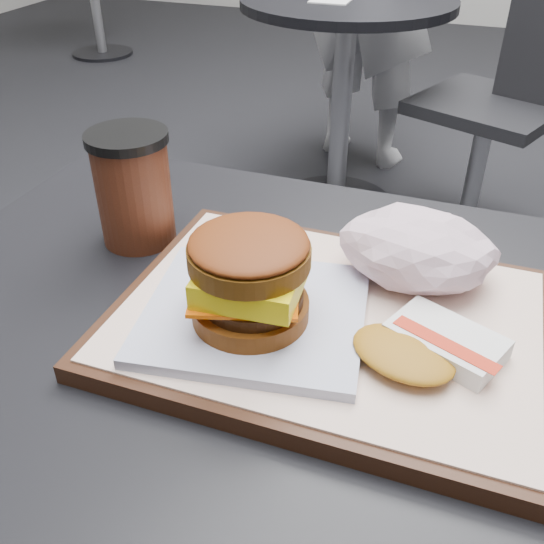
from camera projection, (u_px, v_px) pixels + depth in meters
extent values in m
cube|color=black|center=(285.00, 347.00, 0.56)|extent=(0.80, 0.60, 0.04)
cube|color=black|center=(328.00, 322.00, 0.55)|extent=(0.38, 0.28, 0.02)
cube|color=silver|center=(328.00, 314.00, 0.54)|extent=(0.36, 0.26, 0.00)
cube|color=white|center=(255.00, 314.00, 0.53)|extent=(0.21, 0.20, 0.01)
cylinder|color=brown|center=(250.00, 308.00, 0.52)|extent=(0.11, 0.11, 0.02)
cylinder|color=#371908|center=(252.00, 295.00, 0.51)|extent=(0.10, 0.10, 0.01)
cube|color=#F66108|center=(246.00, 286.00, 0.51)|extent=(0.11, 0.11, 0.00)
cube|color=#FFEC10|center=(252.00, 277.00, 0.49)|extent=(0.09, 0.09, 0.02)
cylinder|color=brown|center=(249.00, 255.00, 0.48)|extent=(0.11, 0.11, 0.02)
ellipsoid|color=maroon|center=(249.00, 243.00, 0.48)|extent=(0.11, 0.11, 0.02)
cube|color=white|center=(446.00, 341.00, 0.49)|extent=(0.10, 0.09, 0.02)
cube|color=red|center=(445.00, 344.00, 0.48)|extent=(0.09, 0.05, 0.00)
ellipsoid|color=#B77C1D|center=(403.00, 353.00, 0.48)|extent=(0.10, 0.09, 0.01)
cylinder|color=#451D10|center=(134.00, 193.00, 0.65)|extent=(0.08, 0.08, 0.11)
cylinder|color=black|center=(126.00, 137.00, 0.61)|extent=(0.09, 0.09, 0.01)
cylinder|color=black|center=(335.00, 202.00, 2.36)|extent=(0.44, 0.44, 0.02)
cylinder|color=#A5A5AA|center=(341.00, 113.00, 2.15)|extent=(0.07, 0.07, 0.70)
cylinder|color=black|center=(348.00, 2.00, 1.94)|extent=(0.70, 0.70, 0.03)
cube|color=white|center=(331.00, 0.00, 1.89)|extent=(0.12, 0.12, 0.00)
cylinder|color=#99999E|center=(475.00, 174.00, 2.08)|extent=(0.06, 0.06, 0.44)
cube|color=black|center=(489.00, 106.00, 1.95)|extent=(0.55, 0.55, 0.04)
cylinder|color=black|center=(103.00, 53.00, 4.13)|extent=(0.40, 0.40, 0.02)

